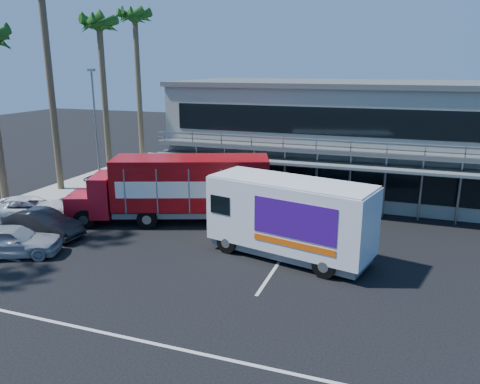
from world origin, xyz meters
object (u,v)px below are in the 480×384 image
(red_truck, at_px, (178,187))
(parked_car_a, at_px, (12,241))
(white_van, at_px, (290,217))
(parked_car_b, at_px, (43,224))

(red_truck, xyz_separation_m, parked_car_a, (-4.91, -6.75, -1.25))
(white_van, xyz_separation_m, parked_car_b, (-12.14, -1.60, -1.20))
(red_truck, bearing_deg, parked_car_b, -160.70)
(red_truck, height_order, parked_car_a, red_truck)
(white_van, height_order, parked_car_a, white_van)
(parked_car_b, bearing_deg, red_truck, -48.15)
(parked_car_a, xyz_separation_m, parked_car_b, (-0.39, 2.40, -0.04))
(white_van, bearing_deg, red_truck, 171.92)
(red_truck, bearing_deg, parked_car_a, -146.11)
(white_van, distance_m, parked_car_b, 12.30)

